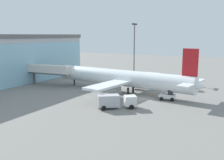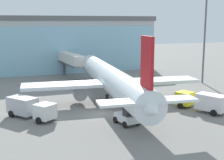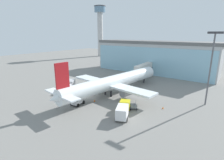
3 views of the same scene
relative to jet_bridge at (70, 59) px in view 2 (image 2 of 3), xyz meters
The scene contains 11 objects.
ground 29.23m from the jet_bridge, 93.81° to the right, with size 240.00×240.00×0.00m, color gray.
terminal_building 12.77m from the jet_bridge, 98.86° to the left, with size 53.50×13.57×13.96m.
jet_bridge is the anchor object (origin of this frame).
apron_light_mast 29.42m from the jet_bridge, 31.00° to the right, with size 3.20×0.40×17.45m.
airplane 22.34m from the jet_bridge, 85.34° to the right, with size 28.02×40.32×11.08m.
catering_truck 29.85m from the jet_bridge, 112.62° to the right, with size 6.15×7.16×2.65m.
fuel_truck 34.60m from the jet_bridge, 69.65° to the right, with size 5.12×7.54×2.65m.
baggage_cart 30.07m from the jet_bridge, 67.09° to the right, with size 2.96×3.20×1.50m.
pushback_tug 34.31m from the jet_bridge, 90.53° to the right, with size 2.66×3.47×2.30m.
safety_cone_nose 30.36m from the jet_bridge, 87.02° to the right, with size 0.36×0.36×0.55m, color orange.
safety_cone_wingtip 29.61m from the jet_bridge, 53.74° to the right, with size 0.36×0.36×0.55m, color orange.
Camera 2 is at (-12.67, -39.52, 12.57)m, focal length 50.00 mm.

